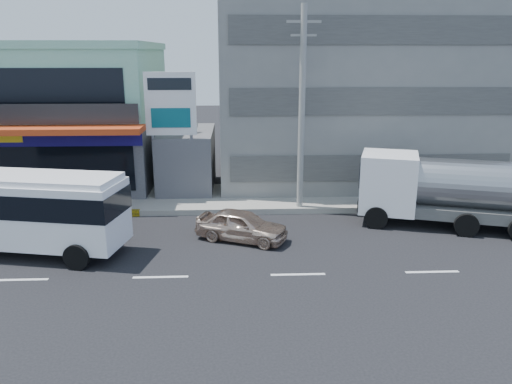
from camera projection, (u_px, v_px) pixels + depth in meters
ground at (161, 277)px, 18.03m from camera, size 120.00×120.00×0.00m
sidewalk at (276, 198)px, 27.34m from camera, size 70.00×5.00×0.30m
shop_building at (56, 118)px, 30.02m from camera, size 12.40×11.70×8.00m
concrete_building at (350, 66)px, 30.98m from camera, size 16.00×12.00×14.00m
gap_structure at (188, 160)px, 29.10m from camera, size 3.00×6.00×3.50m
satellite_dish at (185, 132)px, 27.64m from camera, size 1.50×1.50×0.15m
billboard at (171, 111)px, 25.52m from camera, size 2.60×0.18×6.90m
utility_pole_near at (302, 110)px, 24.01m from camera, size 1.60×0.30×10.00m
minibus at (26, 207)px, 19.73m from camera, size 8.12×3.97×3.26m
sedan at (242, 225)px, 21.41m from camera, size 4.28×3.04×1.35m
tanker_truck at (446, 189)px, 22.90m from camera, size 8.70×4.87×3.29m
motorcycle_rider at (81, 222)px, 21.78m from camera, size 1.69×0.82×2.07m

